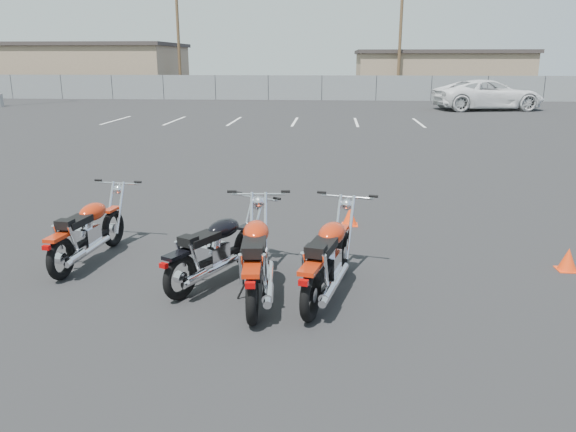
# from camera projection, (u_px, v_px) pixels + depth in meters

# --- Properties ---
(ground) EXTENTS (120.00, 120.00, 0.00)m
(ground) POSITION_uv_depth(u_px,v_px,m) (271.00, 269.00, 8.22)
(ground) COLOR black
(ground) RESTS_ON ground
(motorcycle_front_red) EXTENTS (0.83, 2.15, 1.05)m
(motorcycle_front_red) POSITION_uv_depth(u_px,v_px,m) (88.00, 231.00, 8.42)
(motorcycle_front_red) COLOR black
(motorcycle_front_red) RESTS_ON ground
(motorcycle_second_black) EXTENTS (1.35, 2.03, 1.03)m
(motorcycle_second_black) POSITION_uv_depth(u_px,v_px,m) (216.00, 249.00, 7.66)
(motorcycle_second_black) COLOR black
(motorcycle_second_black) RESTS_ON ground
(motorcycle_third_red) EXTENTS (1.03, 2.28, 1.12)m
(motorcycle_third_red) POSITION_uv_depth(u_px,v_px,m) (328.00, 258.00, 7.19)
(motorcycle_third_red) COLOR black
(motorcycle_third_red) RESTS_ON ground
(motorcycle_rear_red) EXTENTS (0.91, 2.35, 1.15)m
(motorcycle_rear_red) POSITION_uv_depth(u_px,v_px,m) (256.00, 258.00, 7.17)
(motorcycle_rear_red) COLOR black
(motorcycle_rear_red) RESTS_ON ground
(training_cone_near) EXTENTS (0.29, 0.29, 0.35)m
(training_cone_near) POSITION_uv_depth(u_px,v_px,m) (350.00, 216.00, 10.38)
(training_cone_near) COLOR #FF3B0D
(training_cone_near) RESTS_ON ground
(training_cone_far) EXTENTS (0.28, 0.28, 0.34)m
(training_cone_far) POSITION_uv_depth(u_px,v_px,m) (568.00, 259.00, 8.15)
(training_cone_far) COLOR #FF3B0D
(training_cone_far) RESTS_ON ground
(chainlink_fence) EXTENTS (80.06, 0.06, 1.80)m
(chainlink_fence) POSITION_uv_depth(u_px,v_px,m) (322.00, 88.00, 41.57)
(chainlink_fence) COLOR slate
(chainlink_fence) RESTS_ON ground
(tan_building_west) EXTENTS (18.40, 10.40, 4.30)m
(tan_building_west) POSITION_uv_depth(u_px,v_px,m) (75.00, 68.00, 49.61)
(tan_building_west) COLOR #8B7559
(tan_building_west) RESTS_ON ground
(tan_building_east) EXTENTS (14.40, 9.40, 3.70)m
(tan_building_east) POSITION_uv_depth(u_px,v_px,m) (438.00, 72.00, 49.19)
(tan_building_east) COLOR #8B7559
(tan_building_east) RESTS_ON ground
(utility_pole_b) EXTENTS (1.80, 0.24, 9.00)m
(utility_pole_b) POSITION_uv_depth(u_px,v_px,m) (178.00, 37.00, 46.25)
(utility_pole_b) COLOR #493622
(utility_pole_b) RESTS_ON ground
(utility_pole_c) EXTENTS (1.80, 0.24, 9.00)m
(utility_pole_c) POSITION_uv_depth(u_px,v_px,m) (400.00, 36.00, 43.93)
(utility_pole_c) COLOR #493622
(utility_pole_c) RESTS_ON ground
(parking_line_stripes) EXTENTS (15.12, 4.00, 0.01)m
(parking_line_stripes) POSITION_uv_depth(u_px,v_px,m) (264.00, 121.00, 27.60)
(parking_line_stripes) COLOR silver
(parking_line_stripes) RESTS_ON ground
(white_van) EXTENTS (4.21, 7.78, 2.80)m
(white_van) POSITION_uv_depth(u_px,v_px,m) (489.00, 86.00, 33.52)
(white_van) COLOR white
(white_van) RESTS_ON ground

